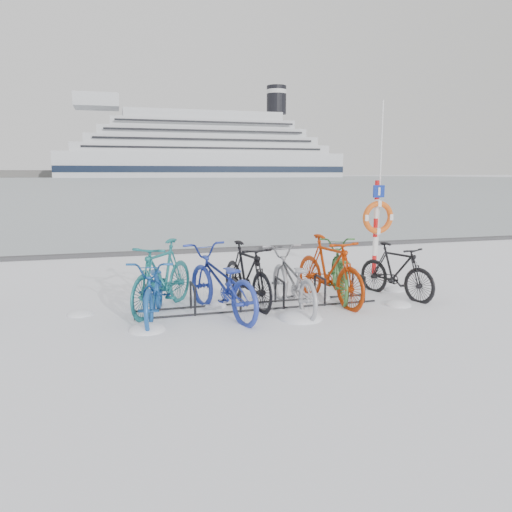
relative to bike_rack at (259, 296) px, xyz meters
The scene contains 15 objects.
ground 0.18m from the bike_rack, ahead, with size 900.00×900.00×0.00m, color white.
ice_sheet 155.00m from the bike_rack, 90.00° to the left, with size 400.00×298.00×0.02m, color #9EABB3.
quay_edge 5.90m from the bike_rack, 90.00° to the left, with size 400.00×0.25×0.10m, color #3F3F42.
bike_rack is the anchor object (origin of this frame).
lifebuoy_station 3.85m from the bike_rack, 30.58° to the left, with size 0.71×0.22×3.67m.
cruise_ferry 236.86m from the bike_rack, 80.37° to the left, with size 134.23×25.32×44.10m.
bike_0 1.71m from the bike_rack, behind, with size 0.65×1.86×0.98m, color #194F9B.
bike_1 1.59m from the bike_rack, 169.76° to the left, with size 0.54×1.92×1.15m, color #1C6B6F.
bike_2 0.81m from the bike_rack, 160.55° to the right, with size 0.73×2.10×1.10m, color #23369F.
bike_3 0.44m from the bike_rack, 122.46° to the left, with size 0.51×1.80×1.08m, color black.
bike_4 0.64m from the bike_rack, 27.34° to the right, with size 0.68×1.95×1.02m, color #999AA0.
bike_5 1.31m from the bike_rack, ahead, with size 0.55×1.94×1.17m, color #A82E06.
bike_6 1.64m from the bike_rack, 11.13° to the left, with size 0.68×1.95×1.02m, color #376C31.
bike_7 2.56m from the bike_rack, ahead, with size 0.46×1.64×0.99m, color black.
snow_drifts 0.40m from the bike_rack, 57.72° to the right, with size 5.96×2.03×0.23m.
Camera 1 is at (-2.21, -7.61, 2.17)m, focal length 35.00 mm.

